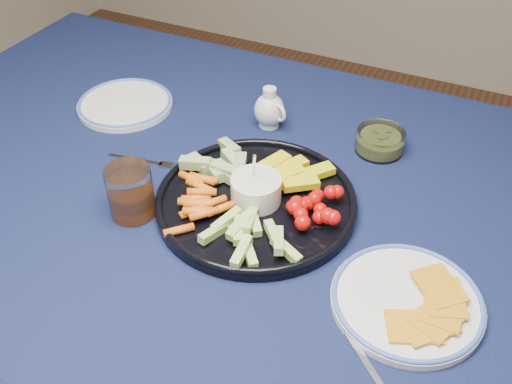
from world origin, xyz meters
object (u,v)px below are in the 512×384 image
at_px(creamer_pitcher, 270,110).
at_px(cheese_plate, 407,299).
at_px(juice_tumbler, 131,195).
at_px(pickle_bowl, 380,142).
at_px(dining_table, 233,216).
at_px(side_plate_extra, 125,104).
at_px(crudite_platter, 255,197).

relative_size(creamer_pitcher, cheese_plate, 0.39).
bearing_deg(cheese_plate, juice_tumbler, -179.56).
bearing_deg(pickle_bowl, dining_table, -134.89).
xyz_separation_m(pickle_bowl, side_plate_extra, (-0.59, -0.09, -0.01)).
height_order(dining_table, juice_tumbler, juice_tumbler).
distance_m(dining_table, crudite_platter, 0.14).
bearing_deg(crudite_platter, juice_tumbler, -150.11).
relative_size(pickle_bowl, cheese_plate, 0.42).
bearing_deg(side_plate_extra, juice_tumbler, -52.36).
xyz_separation_m(crudite_platter, cheese_plate, (0.32, -0.11, -0.01)).
height_order(pickle_bowl, cheese_plate, pickle_bowl).
relative_size(pickle_bowl, side_plate_extra, 0.46).
distance_m(juice_tumbler, side_plate_extra, 0.38).
bearing_deg(juice_tumbler, dining_table, 50.67).
bearing_deg(juice_tumbler, creamer_pitcher, 73.88).
bearing_deg(side_plate_extra, dining_table, -22.13).
height_order(crudite_platter, juice_tumbler, crudite_platter).
bearing_deg(cheese_plate, side_plate_extra, 158.35).
xyz_separation_m(dining_table, side_plate_extra, (-0.36, 0.15, 0.10)).
relative_size(dining_table, side_plate_extra, 7.50).
bearing_deg(pickle_bowl, juice_tumbler, -132.79).
relative_size(cheese_plate, side_plate_extra, 1.08).
distance_m(dining_table, cheese_plate, 0.43).
height_order(crudite_platter, cheese_plate, crudite_platter).
bearing_deg(pickle_bowl, creamer_pitcher, -177.16).
height_order(pickle_bowl, side_plate_extra, pickle_bowl).
relative_size(creamer_pitcher, side_plate_extra, 0.43).
bearing_deg(cheese_plate, pickle_bowl, 112.00).
bearing_deg(creamer_pitcher, crudite_platter, -71.31).
xyz_separation_m(crudite_platter, creamer_pitcher, (-0.09, 0.26, 0.02)).
xyz_separation_m(creamer_pitcher, pickle_bowl, (0.25, 0.01, -0.02)).
relative_size(crudite_platter, creamer_pitcher, 4.02).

